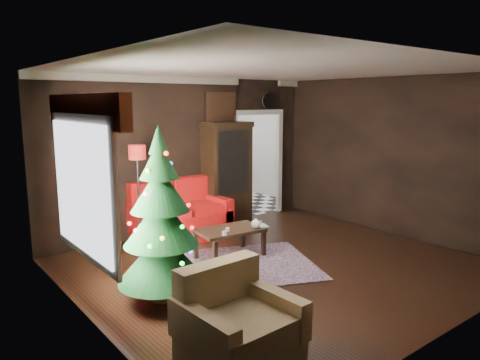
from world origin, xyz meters
TOP-DOWN VIEW (x-y plane):
  - floor at (0.00, 0.00)m, footprint 5.50×5.50m
  - ceiling at (0.00, 0.00)m, footprint 5.50×5.50m
  - wall_back at (0.00, 2.50)m, footprint 5.50×0.00m
  - wall_front at (0.00, -2.50)m, footprint 5.50×0.00m
  - wall_left at (-2.75, 0.00)m, footprint 0.00×5.50m
  - wall_right at (2.75, 0.00)m, footprint 0.00×5.50m
  - doorway at (1.70, 2.50)m, footprint 1.10×0.10m
  - left_window at (-2.71, 0.20)m, footprint 0.05×1.60m
  - valance at (-2.63, 0.20)m, footprint 0.12×2.10m
  - kitchen_floor at (1.70, 4.00)m, footprint 3.00×3.00m
  - kitchen_window at (1.70, 5.45)m, footprint 0.70×0.06m
  - rug at (-0.54, 0.39)m, footprint 2.84×2.50m
  - loveseat at (-0.40, 2.05)m, footprint 1.70×0.90m
  - curio_cabinet at (0.75, 2.27)m, footprint 0.90×0.45m
  - floor_lamp at (-1.23, 1.96)m, footprint 0.31×0.31m
  - christmas_tree at (-1.91, -0.05)m, footprint 1.32×1.32m
  - armchair at (-2.05, -1.71)m, footprint 0.94×0.94m
  - coffee_table at (-0.33, 0.73)m, footprint 1.05×0.70m
  - teapot at (-0.02, 0.49)m, footprint 0.19×0.19m
  - cup_a at (-0.44, 0.65)m, footprint 0.08×0.08m
  - cup_b at (-0.60, 0.49)m, footprint 0.09×0.09m
  - book at (0.06, 0.55)m, footprint 0.15×0.06m
  - wall_clock at (1.95, 2.45)m, footprint 0.32×0.32m
  - painting at (0.75, 2.46)m, footprint 0.62×0.05m
  - kitchen_counter at (1.70, 5.20)m, footprint 1.80×0.60m
  - kitchen_table at (1.40, 3.70)m, footprint 0.70×0.70m

SIDE VIEW (x-z plane):
  - floor at x=0.00m, z-range 0.00..0.00m
  - kitchen_floor at x=1.70m, z-range 0.00..0.00m
  - rug at x=-0.54m, z-range 0.00..0.01m
  - coffee_table at x=-0.33m, z-range 0.01..0.46m
  - kitchen_table at x=1.40m, z-range 0.00..0.75m
  - kitchen_counter at x=1.70m, z-range 0.00..0.90m
  - armchair at x=-2.05m, z-range 0.00..0.92m
  - cup_a at x=-0.44m, z-range 0.46..0.51m
  - cup_b at x=-0.60m, z-range 0.46..0.52m
  - loveseat at x=-0.40m, z-range 0.00..1.00m
  - teapot at x=-0.02m, z-range 0.46..0.61m
  - book at x=0.06m, z-range 0.46..0.67m
  - floor_lamp at x=-1.23m, z-range -0.03..1.69m
  - curio_cabinet at x=0.75m, z-range 0.00..1.90m
  - doorway at x=1.70m, z-range 0.00..2.10m
  - christmas_tree at x=-1.91m, z-range 0.05..2.05m
  - wall_back at x=0.00m, z-range -1.35..4.15m
  - wall_front at x=0.00m, z-range -1.35..4.15m
  - wall_left at x=-2.75m, z-range -1.35..4.15m
  - wall_right at x=2.75m, z-range -1.35..4.15m
  - left_window at x=-2.71m, z-range 0.75..2.15m
  - kitchen_window at x=1.70m, z-range 1.35..2.05m
  - painting at x=0.75m, z-range 1.99..2.51m
  - valance at x=-2.63m, z-range 2.10..2.44m
  - wall_clock at x=1.95m, z-range 2.35..2.41m
  - ceiling at x=0.00m, z-range 2.80..2.80m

